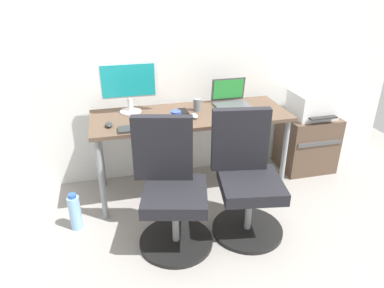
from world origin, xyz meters
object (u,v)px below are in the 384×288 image
object	(u,v)px
office_chair_left	(171,190)
water_bottle_on_floor	(75,212)
coffee_mug	(176,117)
printer	(312,105)
desktop_monitor	(128,84)
open_laptop	(231,99)
side_cabinet	(307,142)
office_chair_right	(246,180)

from	to	relation	value
office_chair_left	water_bottle_on_floor	distance (m)	0.81
water_bottle_on_floor	coffee_mug	bearing A→B (deg)	12.36
printer	desktop_monitor	bearing A→B (deg)	178.51
desktop_monitor	office_chair_left	bearing A→B (deg)	-76.64
printer	desktop_monitor	xyz separation A→B (m)	(-1.71, 0.04, 0.31)
office_chair_left	open_laptop	size ratio (longest dim) A/B	3.03
side_cabinet	office_chair_left	bearing A→B (deg)	-153.76
office_chair_right	side_cabinet	bearing A→B (deg)	38.10
office_chair_right	desktop_monitor	xyz separation A→B (m)	(-0.75, 0.79, 0.56)
water_bottle_on_floor	desktop_monitor	xyz separation A→B (m)	(0.51, 0.50, 0.84)
water_bottle_on_floor	office_chair_left	bearing A→B (deg)	-22.98
office_chair_left	water_bottle_on_floor	world-z (taller)	office_chair_left
printer	coffee_mug	xyz separation A→B (m)	(-1.38, -0.27, 0.11)
office_chair_left	side_cabinet	distance (m)	1.70
desktop_monitor	open_laptop	xyz separation A→B (m)	(0.89, -0.02, -0.19)
side_cabinet	desktop_monitor	size ratio (longest dim) A/B	1.16
open_laptop	coffee_mug	world-z (taller)	open_laptop
side_cabinet	printer	world-z (taller)	printer
printer	coffee_mug	world-z (taller)	coffee_mug
side_cabinet	desktop_monitor	xyz separation A→B (m)	(-1.71, 0.04, 0.71)
side_cabinet	open_laptop	size ratio (longest dim) A/B	1.79
office_chair_right	open_laptop	xyz separation A→B (m)	(0.13, 0.77, 0.37)
side_cabinet	coffee_mug	xyz separation A→B (m)	(-1.38, -0.27, 0.50)
open_laptop	coffee_mug	xyz separation A→B (m)	(-0.56, -0.29, -0.01)
water_bottle_on_floor	office_chair_right	bearing A→B (deg)	-13.17
side_cabinet	printer	size ratio (longest dim) A/B	1.39
printer	desktop_monitor	size ratio (longest dim) A/B	0.83
office_chair_right	water_bottle_on_floor	world-z (taller)	office_chair_right
open_laptop	desktop_monitor	bearing A→B (deg)	178.61
office_chair_right	open_laptop	distance (m)	0.86
office_chair_right	open_laptop	size ratio (longest dim) A/B	3.03
office_chair_left	coffee_mug	size ratio (longest dim) A/B	10.22
side_cabinet	printer	xyz separation A→B (m)	(-0.00, -0.00, 0.40)
office_chair_left	office_chair_right	world-z (taller)	same
office_chair_right	desktop_monitor	distance (m)	1.23
office_chair_right	coffee_mug	bearing A→B (deg)	131.51
open_laptop	water_bottle_on_floor	bearing A→B (deg)	-161.30
office_chair_left	coffee_mug	bearing A→B (deg)	73.80
side_cabinet	water_bottle_on_floor	distance (m)	2.27
water_bottle_on_floor	coffee_mug	size ratio (longest dim) A/B	3.37
side_cabinet	desktop_monitor	world-z (taller)	desktop_monitor
office_chair_left	office_chair_right	xyz separation A→B (m)	(0.57, 0.00, 0.00)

